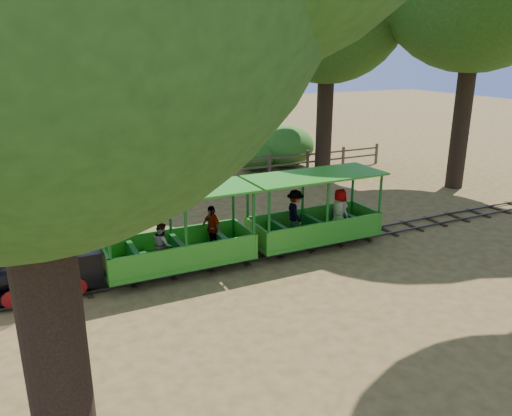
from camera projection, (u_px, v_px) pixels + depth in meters
name	position (u px, v px, depth m)	size (l,w,h in m)	color
ground	(305.00, 248.00, 14.33)	(90.00, 90.00, 0.00)	olive
track	(305.00, 245.00, 14.30)	(22.00, 1.00, 0.10)	#3F3D3A
locomotive	(32.00, 225.00, 10.94)	(2.71, 1.27, 3.11)	black
carriage_front	(181.00, 242.00, 12.54)	(3.91, 1.60, 2.03)	#2D8B1E
carriage_rear	(313.00, 218.00, 14.17)	(3.91, 1.60, 2.03)	#2D8B1E
fence	(206.00, 170.00, 21.00)	(18.10, 0.10, 1.00)	brown
shrub_west	(65.00, 170.00, 19.74)	(2.55, 1.96, 1.76)	#2D6B1E
shrub_mid_w	(167.00, 155.00, 21.43)	(3.21, 2.47, 2.22)	#2D6B1E
shrub_mid_e	(256.00, 155.00, 23.31)	(2.11, 1.62, 1.46)	#2D6B1E
shrub_east	(286.00, 146.00, 23.89)	(2.87, 2.21, 1.99)	#2D6B1E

